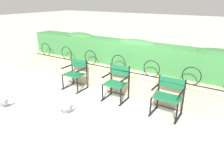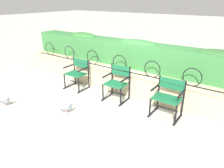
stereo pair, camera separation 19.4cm
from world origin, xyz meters
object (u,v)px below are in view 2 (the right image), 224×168
(park_chair_left, at_px, (77,73))
(park_chair_centre, at_px, (117,82))
(pigeon_near_chairs, at_px, (5,101))
(park_chair_right, at_px, (168,96))
(pigeon_far_side, at_px, (67,109))

(park_chair_left, distance_m, park_chair_centre, 1.35)
(park_chair_centre, height_order, pigeon_near_chairs, park_chair_centre)
(park_chair_left, height_order, park_chair_right, park_chair_left)
(park_chair_centre, height_order, park_chair_right, park_chair_centre)
(park_chair_centre, bearing_deg, pigeon_far_side, -112.39)
(park_chair_left, distance_m, pigeon_far_side, 1.52)
(park_chair_centre, xyz_separation_m, park_chair_right, (1.35, -0.04, -0.01))
(park_chair_centre, xyz_separation_m, pigeon_far_side, (-0.52, -1.26, -0.35))
(park_chair_centre, distance_m, pigeon_near_chairs, 2.77)
(pigeon_near_chairs, bearing_deg, park_chair_centre, 43.21)
(park_chair_right, bearing_deg, park_chair_centre, 178.48)
(park_chair_left, relative_size, park_chair_right, 1.01)
(park_chair_centre, relative_size, pigeon_far_side, 3.52)
(pigeon_near_chairs, xyz_separation_m, pigeon_far_side, (1.48, 0.62, 0.00))
(park_chair_right, relative_size, pigeon_near_chairs, 3.14)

